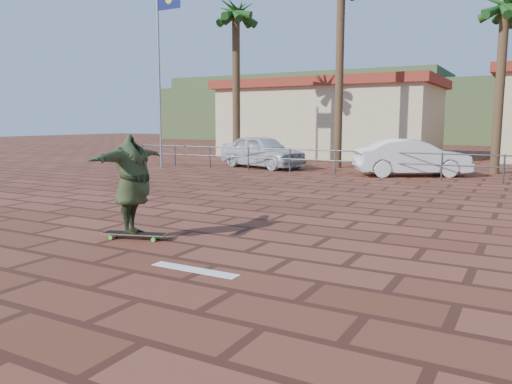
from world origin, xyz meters
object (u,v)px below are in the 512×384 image
skateboarder (133,184)px  car_silver (262,151)px  longboard (135,234)px  car_white (412,158)px

skateboarder → car_silver: size_ratio=0.50×
longboard → car_silver: 14.23m
car_white → longboard: bearing=141.0°
skateboarder → car_silver: 14.22m
car_silver → car_white: 6.72m
longboard → skateboarder: size_ratio=0.55×
car_silver → longboard: bearing=-143.4°
longboard → car_white: size_ratio=0.28×
skateboarder → car_silver: bearing=6.6°
skateboarder → car_white: bearing=-21.4°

